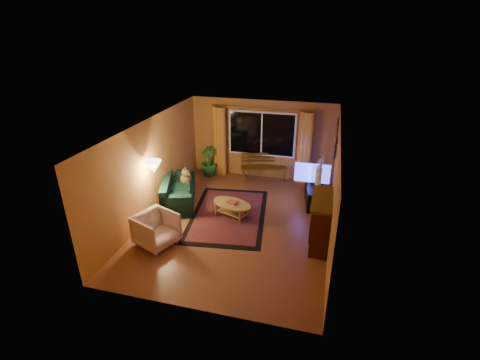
% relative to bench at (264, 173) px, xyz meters
% --- Properties ---
extents(floor, '(4.50, 6.00, 0.02)m').
position_rel_bench_xyz_m(floor, '(-0.14, -2.75, -0.23)').
color(floor, brown).
rests_on(floor, ground).
extents(ceiling, '(4.50, 6.00, 0.02)m').
position_rel_bench_xyz_m(ceiling, '(-0.14, -2.75, 2.29)').
color(ceiling, white).
rests_on(ceiling, ground).
extents(wall_back, '(4.50, 0.02, 2.50)m').
position_rel_bench_xyz_m(wall_back, '(-0.14, 0.26, 1.03)').
color(wall_back, '#B37539').
rests_on(wall_back, ground).
extents(wall_left, '(0.02, 6.00, 2.50)m').
position_rel_bench_xyz_m(wall_left, '(-2.40, -2.75, 1.03)').
color(wall_left, '#B37539').
rests_on(wall_left, ground).
extents(wall_right, '(0.02, 6.00, 2.50)m').
position_rel_bench_xyz_m(wall_right, '(2.12, -2.75, 1.03)').
color(wall_right, '#B37539').
rests_on(wall_right, ground).
extents(window, '(2.00, 0.02, 1.30)m').
position_rel_bench_xyz_m(window, '(-0.14, 0.19, 1.23)').
color(window, black).
rests_on(window, wall_back).
extents(curtain_rod, '(3.20, 0.03, 0.03)m').
position_rel_bench_xyz_m(curtain_rod, '(-0.14, 0.15, 2.03)').
color(curtain_rod, '#BF8C3F').
rests_on(curtain_rod, wall_back).
extents(curtain_left, '(0.36, 0.36, 2.24)m').
position_rel_bench_xyz_m(curtain_left, '(-1.49, 0.13, 0.90)').
color(curtain_left, orange).
rests_on(curtain_left, ground).
extents(curtain_right, '(0.36, 0.36, 2.24)m').
position_rel_bench_xyz_m(curtain_right, '(1.21, 0.13, 0.90)').
color(curtain_right, orange).
rests_on(curtain_right, ground).
extents(bench, '(1.49, 0.83, 0.43)m').
position_rel_bench_xyz_m(bench, '(0.00, 0.00, 0.00)').
color(bench, '#4B3109').
rests_on(bench, ground).
extents(potted_plant, '(0.70, 0.70, 0.96)m').
position_rel_bench_xyz_m(potted_plant, '(-1.82, -0.07, 0.27)').
color(potted_plant, '#235B1E').
rests_on(potted_plant, ground).
extents(sofa, '(1.39, 2.05, 0.76)m').
position_rel_bench_xyz_m(sofa, '(-1.99, -2.09, 0.17)').
color(sofa, black).
rests_on(sofa, ground).
extents(dog, '(0.45, 0.51, 0.46)m').
position_rel_bench_xyz_m(dog, '(-1.94, -1.67, 0.39)').
color(dog, olive).
rests_on(dog, sofa).
extents(armchair, '(1.00, 1.03, 0.83)m').
position_rel_bench_xyz_m(armchair, '(-1.65, -4.10, 0.20)').
color(armchair, beige).
rests_on(armchair, ground).
extents(floor_lamp, '(0.31, 0.31, 1.60)m').
position_rel_bench_xyz_m(floor_lamp, '(-2.14, -3.06, 0.59)').
color(floor_lamp, '#BF8C3F').
rests_on(floor_lamp, ground).
extents(rug, '(2.27, 3.22, 0.02)m').
position_rel_bench_xyz_m(rug, '(-0.45, -2.44, -0.21)').
color(rug, maroon).
rests_on(rug, ground).
extents(coffee_table, '(1.40, 1.40, 0.40)m').
position_rel_bench_xyz_m(coffee_table, '(-0.34, -2.50, -0.02)').
color(coffee_table, '#AC8842').
rests_on(coffee_table, ground).
extents(tv_console, '(0.61, 1.36, 0.55)m').
position_rel_bench_xyz_m(tv_console, '(1.66, -1.18, 0.06)').
color(tv_console, black).
rests_on(tv_console, ground).
extents(television, '(0.16, 1.19, 0.69)m').
position_rel_bench_xyz_m(television, '(1.66, -1.18, 0.68)').
color(television, black).
rests_on(television, tv_console).
extents(fireplace, '(0.40, 1.20, 1.10)m').
position_rel_bench_xyz_m(fireplace, '(1.91, -3.15, 0.33)').
color(fireplace, maroon).
rests_on(fireplace, ground).
extents(mirror_cluster, '(0.06, 0.60, 0.56)m').
position_rel_bench_xyz_m(mirror_cluster, '(2.07, -1.45, 1.58)').
color(mirror_cluster, black).
rests_on(mirror_cluster, wall_right).
extents(painting, '(0.04, 0.76, 0.96)m').
position_rel_bench_xyz_m(painting, '(2.08, -0.30, 1.43)').
color(painting, '#E75021').
rests_on(painting, wall_right).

